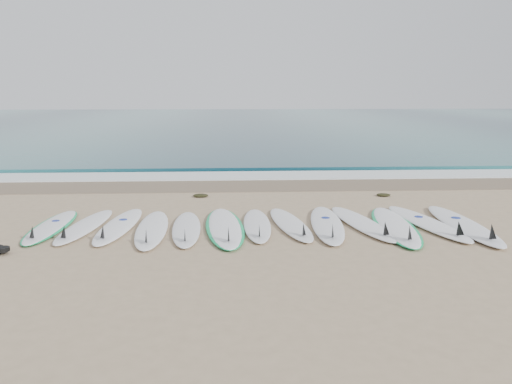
{
  "coord_description": "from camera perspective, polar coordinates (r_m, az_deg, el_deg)",
  "views": [
    {
      "loc": [
        -0.47,
        -8.6,
        2.4
      ],
      "look_at": [
        0.03,
        1.26,
        0.4
      ],
      "focal_mm": 35.0,
      "sensor_mm": 36.0,
      "label": 1
    }
  ],
  "objects": [
    {
      "name": "ground",
      "position": [
        8.94,
        0.23,
        -4.12
      ],
      "size": [
        120.0,
        120.0,
        0.0
      ],
      "primitive_type": "plane",
      "color": "tan"
    },
    {
      "name": "ocean",
      "position": [
        41.17,
        -2.26,
        8.1
      ],
      "size": [
        120.0,
        55.0,
        0.03
      ],
      "primitive_type": "cube",
      "color": "#1E545C",
      "rests_on": "ground"
    },
    {
      "name": "wet_sand_band",
      "position": [
        12.93,
        -0.76,
        0.78
      ],
      "size": [
        120.0,
        1.8,
        0.01
      ],
      "primitive_type": "cube",
      "color": "brown",
      "rests_on": "ground"
    },
    {
      "name": "foam_band",
      "position": [
        14.3,
        -0.97,
        1.87
      ],
      "size": [
        120.0,
        1.4,
        0.04
      ],
      "primitive_type": "cube",
      "color": "silver",
      "rests_on": "ground"
    },
    {
      "name": "wave_crest",
      "position": [
        15.78,
        -1.16,
        2.88
      ],
      "size": [
        120.0,
        1.0,
        0.1
      ],
      "primitive_type": "cube",
      "color": "#1E545C",
      "rests_on": "ground"
    },
    {
      "name": "surfboard_0",
      "position": [
        9.58,
        -22.41,
        -3.66
      ],
      "size": [
        0.57,
        2.36,
        0.3
      ],
      "rotation": [
        0.0,
        0.0,
        -0.0
      ],
      "color": "white",
      "rests_on": "ground"
    },
    {
      "name": "surfboard_1",
      "position": [
        9.36,
        -19.06,
        -3.71
      ],
      "size": [
        0.75,
        2.45,
        0.31
      ],
      "rotation": [
        0.0,
        0.0,
        -0.11
      ],
      "color": "white",
      "rests_on": "ground"
    },
    {
      "name": "surfboard_2",
      "position": [
        9.19,
        -15.47,
        -3.74
      ],
      "size": [
        0.69,
        2.56,
        0.32
      ],
      "rotation": [
        0.0,
        0.0,
        -0.06
      ],
      "color": "white",
      "rests_on": "ground"
    },
    {
      "name": "surfboard_3",
      "position": [
        8.84,
        -11.83,
        -4.16
      ],
      "size": [
        0.68,
        2.59,
        0.33
      ],
      "rotation": [
        0.0,
        0.0,
        0.06
      ],
      "color": "white",
      "rests_on": "ground"
    },
    {
      "name": "surfboard_4",
      "position": [
        8.79,
        -7.96,
        -4.15
      ],
      "size": [
        0.64,
        2.4,
        0.3
      ],
      "rotation": [
        0.0,
        0.0,
        0.06
      ],
      "color": "white",
      "rests_on": "ground"
    },
    {
      "name": "surfboard_5",
      "position": [
        8.83,
        -3.6,
        -3.99
      ],
      "size": [
        0.87,
        2.8,
        0.35
      ],
      "rotation": [
        0.0,
        0.0,
        0.07
      ],
      "color": "white",
      "rests_on": "ground"
    },
    {
      "name": "surfboard_6",
      "position": [
        8.93,
        0.13,
        -3.78
      ],
      "size": [
        0.5,
        2.35,
        0.3
      ],
      "rotation": [
        0.0,
        0.0,
        -0.01
      ],
      "color": "white",
      "rests_on": "ground"
    },
    {
      "name": "surfboard_7",
      "position": [
        9.01,
        4.02,
        -3.67
      ],
      "size": [
        0.83,
        2.47,
        0.31
      ],
      "rotation": [
        0.0,
        0.0,
        0.14
      ],
      "color": "white",
      "rests_on": "ground"
    },
    {
      "name": "surfboard_8",
      "position": [
        9.05,
        8.14,
        -3.66
      ],
      "size": [
        0.82,
        2.74,
        0.35
      ],
      "rotation": [
        0.0,
        0.0,
        -0.1
      ],
      "color": "silver",
      "rests_on": "ground"
    },
    {
      "name": "surfboard_9",
      "position": [
        9.24,
        12.12,
        -3.5
      ],
      "size": [
        0.96,
        2.63,
        0.33
      ],
      "rotation": [
        0.0,
        0.0,
        0.17
      ],
      "color": "white",
      "rests_on": "ground"
    },
    {
      "name": "surfboard_10",
      "position": [
        9.22,
        15.65,
        -3.73
      ],
      "size": [
        0.95,
        2.84,
        0.35
      ],
      "rotation": [
        0.0,
        0.0,
        -0.1
      ],
      "color": "white",
      "rests_on": "ground"
    },
    {
      "name": "surfboard_11",
      "position": [
        9.56,
        19.11,
        -3.35
      ],
      "size": [
        1.0,
        2.74,
        0.34
      ],
      "rotation": [
        0.0,
        0.0,
        0.17
      ],
      "color": "white",
      "rests_on": "ground"
    },
    {
      "name": "surfboard_12",
      "position": [
        9.64,
        22.72,
        -3.47
      ],
      "size": [
        0.66,
        2.91,
        0.37
      ],
      "rotation": [
        0.0,
        0.0,
        -0.02
      ],
      "color": "white",
      "rests_on": "ground"
    },
    {
      "name": "seaweed_near",
      "position": [
        11.6,
        -6.35,
        -0.39
      ],
      "size": [
        0.35,
        0.28,
        0.07
      ],
      "primitive_type": "ellipsoid",
      "color": "black",
      "rests_on": "ground"
    },
    {
      "name": "seaweed_far",
      "position": [
        11.98,
        14.36,
        -0.31
      ],
      "size": [
        0.33,
        0.25,
        0.06
      ],
      "primitive_type": "ellipsoid",
      "color": "black",
      "rests_on": "ground"
    }
  ]
}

